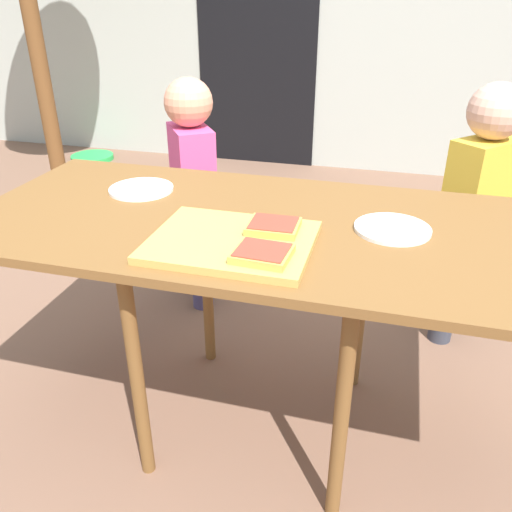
{
  "coord_description": "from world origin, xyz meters",
  "views": [
    {
      "loc": [
        0.32,
        -1.22,
        1.26
      ],
      "look_at": [
        -0.02,
        0.0,
        0.6
      ],
      "focal_mm": 36.57,
      "sensor_mm": 36.0,
      "label": 1
    }
  ],
  "objects_px": {
    "cutting_board": "(232,242)",
    "child_left": "(193,179)",
    "garden_hose_coil": "(92,157)",
    "pizza_slice_near_right": "(262,254)",
    "child_right": "(478,200)",
    "dining_table": "(262,241)",
    "plate_white_left": "(141,189)",
    "plate_white_right": "(392,229)",
    "pizza_slice_far_right": "(273,226)"
  },
  "relations": [
    {
      "from": "cutting_board",
      "to": "child_left",
      "type": "xyz_separation_m",
      "value": [
        -0.43,
        0.82,
        -0.15
      ]
    },
    {
      "from": "child_left",
      "to": "garden_hose_coil",
      "type": "bearing_deg",
      "value": 132.22
    },
    {
      "from": "cutting_board",
      "to": "pizza_slice_near_right",
      "type": "height_order",
      "value": "pizza_slice_near_right"
    },
    {
      "from": "cutting_board",
      "to": "pizza_slice_near_right",
      "type": "distance_m",
      "value": 0.12
    },
    {
      "from": "pizza_slice_near_right",
      "to": "garden_hose_coil",
      "type": "distance_m",
      "value": 3.49
    },
    {
      "from": "child_right",
      "to": "garden_hose_coil",
      "type": "relative_size",
      "value": 2.93
    },
    {
      "from": "dining_table",
      "to": "child_left",
      "type": "height_order",
      "value": "child_left"
    },
    {
      "from": "cutting_board",
      "to": "child_right",
      "type": "relative_size",
      "value": 0.39
    },
    {
      "from": "cutting_board",
      "to": "garden_hose_coil",
      "type": "height_order",
      "value": "cutting_board"
    },
    {
      "from": "cutting_board",
      "to": "pizza_slice_near_right",
      "type": "relative_size",
      "value": 2.95
    },
    {
      "from": "child_right",
      "to": "pizza_slice_near_right",
      "type": "bearing_deg",
      "value": -121.63
    },
    {
      "from": "cutting_board",
      "to": "child_right",
      "type": "distance_m",
      "value": 1.07
    },
    {
      "from": "pizza_slice_near_right",
      "to": "child_right",
      "type": "distance_m",
      "value": 1.08
    },
    {
      "from": "plate_white_left",
      "to": "pizza_slice_near_right",
      "type": "bearing_deg",
      "value": -37.49
    },
    {
      "from": "child_left",
      "to": "child_right",
      "type": "xyz_separation_m",
      "value": [
        1.09,
        0.01,
        0.01
      ]
    },
    {
      "from": "garden_hose_coil",
      "to": "plate_white_left",
      "type": "bearing_deg",
      "value": -54.29
    },
    {
      "from": "pizza_slice_near_right",
      "to": "garden_hose_coil",
      "type": "bearing_deg",
      "value": 128.61
    },
    {
      "from": "plate_white_left",
      "to": "cutting_board",
      "type": "bearing_deg",
      "value": -37.09
    },
    {
      "from": "cutting_board",
      "to": "plate_white_right",
      "type": "relative_size",
      "value": 1.99
    },
    {
      "from": "dining_table",
      "to": "garden_hose_coil",
      "type": "distance_m",
      "value": 3.25
    },
    {
      "from": "plate_white_left",
      "to": "child_left",
      "type": "xyz_separation_m",
      "value": [
        -0.05,
        0.54,
        -0.15
      ]
    },
    {
      "from": "pizza_slice_far_right",
      "to": "plate_white_left",
      "type": "bearing_deg",
      "value": 155.18
    },
    {
      "from": "cutting_board",
      "to": "garden_hose_coil",
      "type": "xyz_separation_m",
      "value": [
        -2.03,
        2.59,
        -0.7
      ]
    },
    {
      "from": "cutting_board",
      "to": "garden_hose_coil",
      "type": "distance_m",
      "value": 3.37
    },
    {
      "from": "pizza_slice_near_right",
      "to": "child_left",
      "type": "bearing_deg",
      "value": 120.3
    },
    {
      "from": "pizza_slice_far_right",
      "to": "plate_white_right",
      "type": "relative_size",
      "value": 0.66
    },
    {
      "from": "pizza_slice_near_right",
      "to": "child_left",
      "type": "relative_size",
      "value": 0.13
    },
    {
      "from": "plate_white_right",
      "to": "garden_hose_coil",
      "type": "distance_m",
      "value": 3.47
    },
    {
      "from": "pizza_slice_far_right",
      "to": "plate_white_left",
      "type": "distance_m",
      "value": 0.51
    },
    {
      "from": "garden_hose_coil",
      "to": "cutting_board",
      "type": "bearing_deg",
      "value": -51.85
    },
    {
      "from": "child_left",
      "to": "child_right",
      "type": "relative_size",
      "value": 0.97
    },
    {
      "from": "cutting_board",
      "to": "pizza_slice_far_right",
      "type": "xyz_separation_m",
      "value": [
        0.08,
        0.07,
        0.02
      ]
    },
    {
      "from": "dining_table",
      "to": "child_right",
      "type": "bearing_deg",
      "value": 47.21
    },
    {
      "from": "dining_table",
      "to": "pizza_slice_near_right",
      "type": "relative_size",
      "value": 12.23
    },
    {
      "from": "pizza_slice_far_right",
      "to": "child_left",
      "type": "relative_size",
      "value": 0.13
    },
    {
      "from": "pizza_slice_near_right",
      "to": "child_left",
      "type": "distance_m",
      "value": 1.06
    },
    {
      "from": "plate_white_left",
      "to": "plate_white_right",
      "type": "xyz_separation_m",
      "value": [
        0.74,
        -0.1,
        0.0
      ]
    },
    {
      "from": "garden_hose_coil",
      "to": "child_right",
      "type": "bearing_deg",
      "value": -33.1
    },
    {
      "from": "child_right",
      "to": "garden_hose_coil",
      "type": "height_order",
      "value": "child_right"
    },
    {
      "from": "pizza_slice_far_right",
      "to": "plate_white_left",
      "type": "relative_size",
      "value": 0.66
    },
    {
      "from": "plate_white_left",
      "to": "child_left",
      "type": "height_order",
      "value": "child_left"
    },
    {
      "from": "cutting_board",
      "to": "child_right",
      "type": "height_order",
      "value": "child_right"
    },
    {
      "from": "plate_white_right",
      "to": "garden_hose_coil",
      "type": "bearing_deg",
      "value": 134.98
    },
    {
      "from": "child_right",
      "to": "garden_hose_coil",
      "type": "distance_m",
      "value": 3.26
    },
    {
      "from": "pizza_slice_near_right",
      "to": "garden_hose_coil",
      "type": "relative_size",
      "value": 0.38
    },
    {
      "from": "pizza_slice_near_right",
      "to": "child_right",
      "type": "relative_size",
      "value": 0.13
    },
    {
      "from": "plate_white_left",
      "to": "child_right",
      "type": "height_order",
      "value": "child_right"
    },
    {
      "from": "dining_table",
      "to": "plate_white_right",
      "type": "height_order",
      "value": "plate_white_right"
    },
    {
      "from": "pizza_slice_far_right",
      "to": "plate_white_right",
      "type": "bearing_deg",
      "value": 22.36
    },
    {
      "from": "pizza_slice_far_right",
      "to": "plate_white_right",
      "type": "distance_m",
      "value": 0.31
    }
  ]
}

